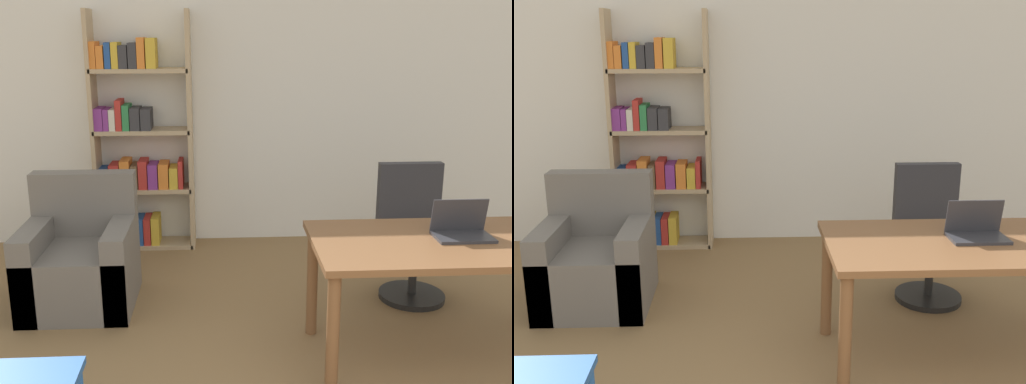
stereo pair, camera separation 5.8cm
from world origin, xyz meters
TOP-DOWN VIEW (x-y plane):
  - wall_back at (0.00, 4.53)m, footprint 8.00×0.06m
  - desk at (0.65, 2.25)m, footprint 1.59×0.83m
  - laptop at (0.73, 2.30)m, footprint 0.33×0.21m
  - office_chair at (0.74, 3.16)m, footprint 0.50×0.50m
  - armchair at (-1.67, 3.16)m, footprint 0.75×0.74m
  - bookshelf at (-1.40, 4.34)m, footprint 0.87×0.28m

SIDE VIEW (x-z plane):
  - armchair at x=-1.67m, z-range -0.15..0.77m
  - office_chair at x=0.74m, z-range -0.04..0.94m
  - desk at x=0.65m, z-range 0.28..1.04m
  - laptop at x=0.73m, z-range 0.70..0.92m
  - bookshelf at x=-1.40m, z-range -0.14..1.96m
  - wall_back at x=0.00m, z-range 0.00..2.70m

